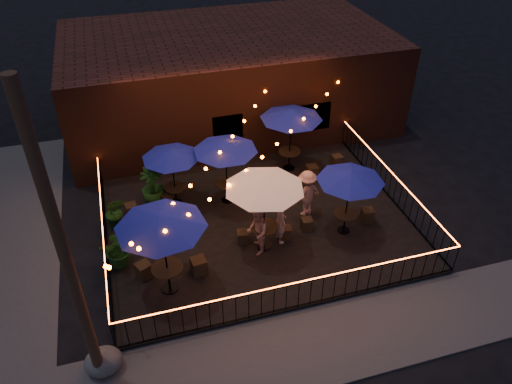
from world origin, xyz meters
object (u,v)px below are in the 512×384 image
(cafe_table_1, at_px, (171,154))
(cafe_table_4, at_px, (351,177))
(cafe_table_2, at_px, (264,184))
(cooler, at_px, (148,235))
(boulder, at_px, (104,361))
(utility_pole, at_px, (66,261))
(cafe_table_3, at_px, (225,147))
(cafe_table_0, at_px, (160,222))
(cafe_table_5, at_px, (291,115))

(cafe_table_1, xyz_separation_m, cafe_table_4, (5.12, -3.14, 0.14))
(cafe_table_1, relative_size, cafe_table_2, 0.95)
(cooler, relative_size, boulder, 0.89)
(utility_pole, height_order, cafe_table_4, utility_pole)
(cafe_table_3, relative_size, cafe_table_4, 1.09)
(cafe_table_0, bearing_deg, utility_pole, -131.40)
(utility_pole, distance_m, cafe_table_1, 7.29)
(cafe_table_1, relative_size, cafe_table_3, 0.88)
(cafe_table_5, height_order, cooler, cafe_table_5)
(cafe_table_0, xyz_separation_m, boulder, (-1.96, -2.16, -2.32))
(cafe_table_1, bearing_deg, cafe_table_3, -12.05)
(cafe_table_4, height_order, boulder, cafe_table_4)
(cafe_table_4, distance_m, boulder, 8.74)
(cafe_table_0, relative_size, cafe_table_5, 1.00)
(cafe_table_3, bearing_deg, cafe_table_5, 25.42)
(cafe_table_0, bearing_deg, cafe_table_3, 54.54)
(cafe_table_5, distance_m, boulder, 10.59)
(cooler, bearing_deg, cafe_table_0, -58.43)
(cooler, bearing_deg, cafe_table_4, 11.58)
(cafe_table_3, height_order, boulder, cafe_table_3)
(cooler, bearing_deg, cafe_table_3, 49.98)
(cafe_table_0, relative_size, boulder, 3.28)
(cafe_table_4, bearing_deg, cooler, 169.68)
(cafe_table_4, bearing_deg, cafe_table_2, 179.66)
(utility_pole, relative_size, cooler, 9.79)
(cafe_table_3, height_order, cafe_table_4, cafe_table_3)
(cafe_table_0, bearing_deg, cooler, 99.67)
(utility_pole, relative_size, cafe_table_2, 2.92)
(cafe_table_3, bearing_deg, cafe_table_4, -39.63)
(cafe_table_1, bearing_deg, cooler, -121.31)
(utility_pole, distance_m, cooler, 5.87)
(cafe_table_4, relative_size, cafe_table_5, 0.90)
(cafe_table_1, distance_m, cafe_table_4, 6.01)
(utility_pole, height_order, cafe_table_1, utility_pole)
(cafe_table_4, distance_m, cooler, 6.67)
(cafe_table_5, relative_size, boulder, 3.28)
(cafe_table_3, distance_m, cafe_table_4, 4.32)
(cafe_table_0, distance_m, cafe_table_5, 7.47)
(utility_pole, xyz_separation_m, cafe_table_3, (4.71, 6.05, -1.61))
(cafe_table_1, xyz_separation_m, cooler, (-1.21, -1.99, -1.62))
(cooler, bearing_deg, cafe_table_5, 48.70)
(cafe_table_0, height_order, cooler, cafe_table_0)
(cafe_table_2, distance_m, cafe_table_4, 2.81)
(cafe_table_2, bearing_deg, boulder, -148.64)
(cafe_table_2, relative_size, cafe_table_3, 0.93)
(cafe_table_0, xyz_separation_m, cafe_table_3, (2.65, 3.71, -0.28))
(cafe_table_4, xyz_separation_m, boulder, (-7.93, -3.11, -1.96))
(utility_pole, relative_size, cafe_table_5, 2.66)
(cafe_table_2, distance_m, cooler, 4.24)
(cafe_table_2, relative_size, cafe_table_5, 0.91)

